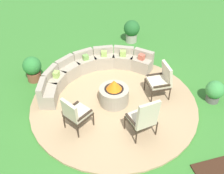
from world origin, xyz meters
name	(u,v)px	position (x,y,z in m)	size (l,w,h in m)	color
ground_plane	(114,103)	(0.00, 0.00, 0.00)	(24.00, 24.00, 0.00)	#387A2D
patio_circle	(114,103)	(0.00, 0.00, 0.03)	(4.69, 4.69, 0.06)	tan
fire_pit	(114,94)	(0.00, 0.00, 0.36)	(0.82, 0.82, 0.76)	#9E937F
curved_stone_bench	(91,69)	(-0.34, 1.38, 0.34)	(3.75, 1.95, 0.67)	#9E937F
lounge_chair_front_left	(75,113)	(-1.18, -0.69, 0.59)	(0.77, 0.77, 1.00)	#2D2319
lounge_chair_front_right	(144,118)	(0.34, -1.34, 0.63)	(0.73, 0.70, 1.15)	#2D2319
lounge_chair_back_left	(161,80)	(1.37, -0.04, 0.60)	(0.64, 0.64, 1.02)	#2D2319
potted_plant_0	(33,68)	(-2.10, 1.78, 0.45)	(0.57, 0.57, 0.82)	brown
potted_plant_1	(132,30)	(1.66, 3.29, 0.48)	(0.61, 0.61, 0.87)	#A89E8E
potted_plant_2	(215,91)	(2.76, -0.66, 0.36)	(0.52, 0.52, 0.67)	#605B56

